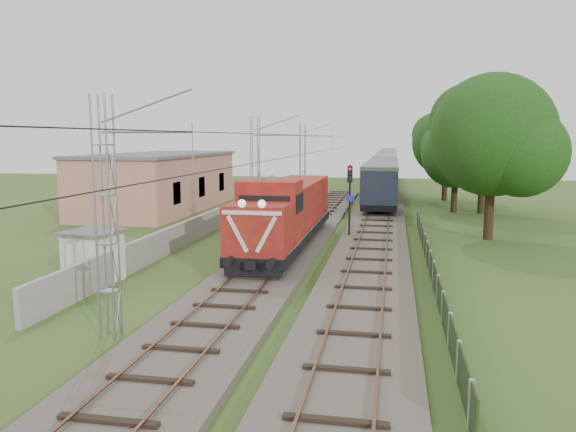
% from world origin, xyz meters
% --- Properties ---
extents(ground, '(140.00, 140.00, 0.00)m').
position_xyz_m(ground, '(0.00, 0.00, 0.00)').
color(ground, '#384F1D').
rests_on(ground, ground).
extents(track_main, '(4.20, 70.00, 0.45)m').
position_xyz_m(track_main, '(0.00, 7.00, 0.18)').
color(track_main, '#6B6054').
rests_on(track_main, ground).
extents(track_side, '(4.20, 80.00, 0.45)m').
position_xyz_m(track_side, '(5.00, 20.00, 0.18)').
color(track_side, '#6B6054').
rests_on(track_side, ground).
extents(catenary, '(3.31, 70.00, 8.00)m').
position_xyz_m(catenary, '(-2.95, 12.00, 4.05)').
color(catenary, gray).
rests_on(catenary, ground).
extents(boundary_wall, '(0.25, 40.00, 1.50)m').
position_xyz_m(boundary_wall, '(-6.50, 12.00, 0.75)').
color(boundary_wall, '#9E9E99').
rests_on(boundary_wall, ground).
extents(station_building, '(8.40, 20.40, 5.22)m').
position_xyz_m(station_building, '(-15.00, 24.00, 2.63)').
color(station_building, '#C7756B').
rests_on(station_building, ground).
extents(fence, '(0.12, 32.00, 1.20)m').
position_xyz_m(fence, '(8.00, 3.00, 0.60)').
color(fence, black).
rests_on(fence, ground).
extents(locomotive, '(3.03, 17.30, 4.39)m').
position_xyz_m(locomotive, '(0.00, 7.71, 2.26)').
color(locomotive, black).
rests_on(locomotive, ground).
extents(coach_rake, '(3.13, 93.43, 3.62)m').
position_xyz_m(coach_rake, '(5.00, 67.94, 2.58)').
color(coach_rake, black).
rests_on(coach_rake, ground).
extents(signal_post, '(0.54, 0.42, 4.88)m').
position_xyz_m(signal_post, '(3.37, 11.82, 3.35)').
color(signal_post, black).
rests_on(signal_post, ground).
extents(relay_hut, '(2.67, 2.67, 2.40)m').
position_xyz_m(relay_hut, '(-7.40, -1.34, 1.21)').
color(relay_hut, silver).
rests_on(relay_hut, ground).
extents(tree_a, '(8.30, 7.90, 10.76)m').
position_xyz_m(tree_a, '(12.44, 13.47, 6.71)').
color(tree_a, '#3B2B18').
rests_on(tree_a, ground).
extents(tree_b, '(8.76, 8.34, 11.36)m').
position_xyz_m(tree_b, '(13.92, 26.90, 7.09)').
color(tree_b, '#3B2B18').
rests_on(tree_b, ground).
extents(tree_c, '(6.37, 6.07, 8.26)m').
position_xyz_m(tree_c, '(11.61, 27.12, 5.15)').
color(tree_c, '#3B2B18').
rests_on(tree_c, ground).
extents(tree_d, '(7.50, 7.14, 9.72)m').
position_xyz_m(tree_d, '(11.64, 37.01, 6.06)').
color(tree_d, '#3B2B18').
rests_on(tree_d, ground).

